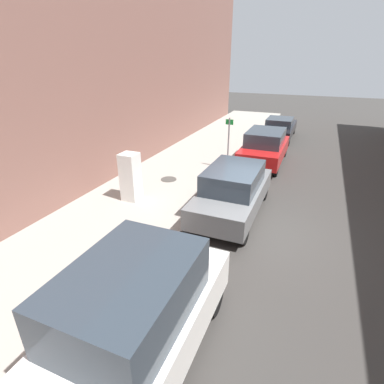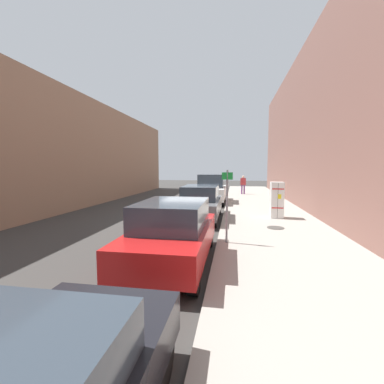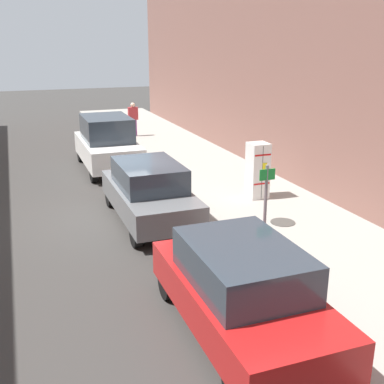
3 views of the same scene
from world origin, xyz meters
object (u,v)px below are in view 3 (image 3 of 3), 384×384
street_sign_post (265,213)px  parked_van_white (107,143)px  parked_suv_gray (149,191)px  discarded_refrigerator (258,170)px  parked_suv_red (242,290)px  pedestrian_walking_far (133,117)px

street_sign_post → parked_van_white: street_sign_post is taller
parked_van_white → parked_suv_gray: 6.25m
discarded_refrigerator → parked_suv_red: 7.62m
street_sign_post → pedestrian_walking_far: bearing=-93.8°
parked_suv_gray → parked_suv_red: 6.06m
discarded_refrigerator → pedestrian_walking_far: discarded_refrigerator is taller
street_sign_post → pedestrian_walking_far: street_sign_post is taller
parked_suv_gray → discarded_refrigerator: bearing=-171.8°
parked_suv_red → street_sign_post: bearing=-128.0°
discarded_refrigerator → parked_van_white: 6.85m
pedestrian_walking_far → parked_van_white: parked_van_white is taller
pedestrian_walking_far → parked_van_white: bearing=70.8°
pedestrian_walking_far → street_sign_post: bearing=90.0°
parked_van_white → parked_suv_red: (-0.00, 12.31, -0.19)m
parked_suv_gray → parked_van_white: bearing=-90.0°
street_sign_post → parked_suv_red: bearing=52.0°
street_sign_post → pedestrian_walking_far: size_ratio=1.38×
discarded_refrigerator → street_sign_post: size_ratio=0.74×
street_sign_post → parked_suv_gray: bearing=-71.4°
street_sign_post → parked_suv_gray: 4.51m
street_sign_post → parked_van_white: size_ratio=0.53×
pedestrian_walking_far → parked_suv_red: bearing=85.9°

